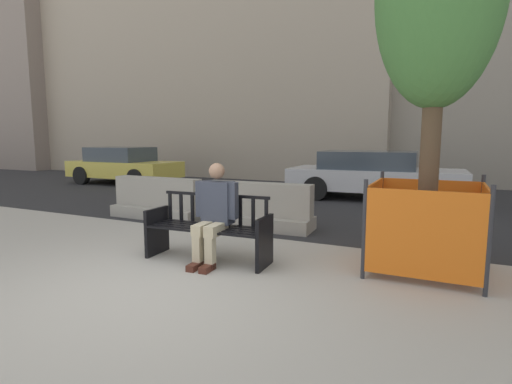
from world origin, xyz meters
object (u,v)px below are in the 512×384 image
jersey_barrier_left (158,202)px  jersey_barrier_centre (259,210)px  street_bench (209,231)px  seated_person (214,211)px  car_sedan_far (373,174)px  construction_fence (426,224)px  car_taxi_near (123,165)px

jersey_barrier_left → jersey_barrier_centre: bearing=0.9°
street_bench → seated_person: bearing=-21.4°
jersey_barrier_centre → car_sedan_far: car_sedan_far is taller
jersey_barrier_left → construction_fence: bearing=-13.2°
jersey_barrier_left → construction_fence: construction_fence is taller
jersey_barrier_centre → car_sedan_far: size_ratio=0.44×
jersey_barrier_centre → jersey_barrier_left: (-2.29, -0.04, 0.00)m
jersey_barrier_left → construction_fence: size_ratio=1.54×
car_taxi_near → car_sedan_far: bearing=1.2°
jersey_barrier_centre → seated_person: bearing=-80.6°
car_sedan_far → street_bench: bearing=-98.9°
street_bench → car_taxi_near: car_taxi_near is taller
construction_fence → car_taxi_near: 11.83m
seated_person → car_taxi_near: bearing=140.3°
jersey_barrier_centre → car_taxi_near: bearing=149.4°
seated_person → jersey_barrier_left: size_ratio=0.65×
car_sedan_far → car_taxi_near: bearing=-178.8°
seated_person → car_sedan_far: (0.91, 6.70, -0.02)m
street_bench → construction_fence: construction_fence is taller
street_bench → jersey_barrier_centre: 2.05m
street_bench → car_taxi_near: size_ratio=0.42×
seated_person → construction_fence: size_ratio=1.01×
car_taxi_near → construction_fence: bearing=-28.7°
construction_fence → jersey_barrier_centre: bearing=156.5°
seated_person → car_sedan_far: 6.76m
jersey_barrier_left → car_taxi_near: (-5.22, 4.47, 0.33)m
construction_fence → car_sedan_far: car_sedan_far is taller
jersey_barrier_left → car_sedan_far: (3.55, 4.65, 0.33)m
seated_person → jersey_barrier_centre: seated_person is taller
street_bench → seated_person: 0.32m
seated_person → car_taxi_near: size_ratio=0.32×
street_bench → car_sedan_far: 6.74m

